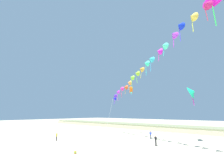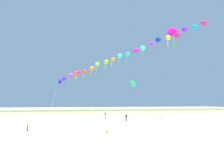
{
  "view_description": "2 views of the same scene",
  "coord_description": "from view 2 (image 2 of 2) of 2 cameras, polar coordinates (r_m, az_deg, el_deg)",
  "views": [
    {
      "loc": [
        15.71,
        -7.98,
        5.08
      ],
      "look_at": [
        0.14,
        9.8,
        9.74
      ],
      "focal_mm": 24.0,
      "sensor_mm": 36.0,
      "label": 1
    },
    {
      "loc": [
        -4.4,
        -15.04,
        3.8
      ],
      "look_at": [
        1.04,
        13.83,
        7.51
      ],
      "focal_mm": 24.0,
      "sensor_mm": 36.0,
      "label": 2
    }
  ],
  "objects": [
    {
      "name": "dune_ridge",
      "position": [
        54.96,
        -6.16,
        -10.36
      ],
      "size": [
        120.0,
        10.35,
        1.45
      ],
      "color": "beige",
      "rests_on": "ground"
    },
    {
      "name": "large_kite_low_lead",
      "position": [
        41.01,
        -13.52,
        3.43
      ],
      "size": [
        1.46,
        1.49,
        2.21
      ],
      "color": "orange"
    },
    {
      "name": "beach_ball",
      "position": [
        19.97,
        -1.97,
        -17.64
      ],
      "size": [
        0.36,
        0.36,
        0.36
      ],
      "color": "orange",
      "rests_on": "ground"
    },
    {
      "name": "large_kite_high_solo",
      "position": [
        36.94,
        22.31,
        18.37
      ],
      "size": [
        2.92,
        2.25,
        5.25
      ],
      "color": "#E512A3"
    },
    {
      "name": "kite_banner_string",
      "position": [
        33.36,
        4.3,
        11.12
      ],
      "size": [
        30.94,
        15.58,
        19.94
      ],
      "color": "#0C1CD0"
    },
    {
      "name": "person_near_left",
      "position": [
        36.49,
        -2.62,
        -11.66
      ],
      "size": [
        0.5,
        0.43,
        1.65
      ],
      "color": "#474C56",
      "rests_on": "ground"
    },
    {
      "name": "ground_plane",
      "position": [
        16.13,
        5.86,
        -20.79
      ],
      "size": [
        240.0,
        240.0,
        0.0
      ],
      "primitive_type": "plane",
      "color": "beige"
    },
    {
      "name": "person_mid_center",
      "position": [
        31.97,
        5.45,
        -12.31
      ],
      "size": [
        0.55,
        0.27,
        1.61
      ],
      "color": "black",
      "rests_on": "ground"
    },
    {
      "name": "large_kite_mid_trail",
      "position": [
        40.46,
        8.38,
        0.33
      ],
      "size": [
        1.84,
        2.55,
        3.78
      ],
      "color": "#1BDC94"
    },
    {
      "name": "person_near_right",
      "position": [
        23.89,
        -29.52,
        -13.36
      ],
      "size": [
        0.32,
        0.48,
        1.48
      ],
      "color": "black",
      "rests_on": "ground"
    }
  ]
}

